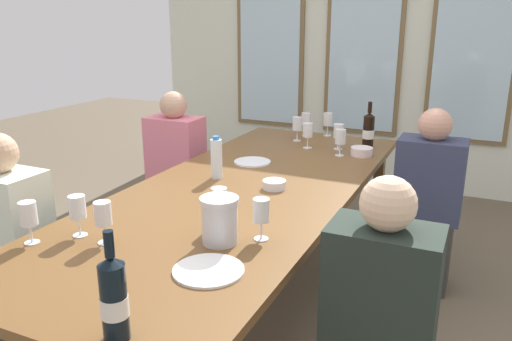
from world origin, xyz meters
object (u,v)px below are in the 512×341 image
Objects in this scene: seated_person_2 at (177,172)px; wine_glass_7 at (340,138)px; white_plate_1 at (208,270)px; seated_person_3 at (427,205)px; tasting_bowl_1 at (362,151)px; wine_glass_2 at (306,120)px; water_bottle at (216,158)px; wine_bottle_1 at (368,131)px; wine_glass_6 at (328,120)px; wine_glass_4 at (219,201)px; wine_glass_9 at (78,209)px; wine_glass_11 at (297,125)px; dining_table at (243,198)px; seated_person_0 at (12,252)px; seated_person_1 at (378,332)px; white_plate_0 at (252,162)px; tasting_bowl_0 at (274,185)px; metal_pitcher at (220,220)px; wine_glass_0 at (261,211)px; wine_glass_8 at (28,216)px; wine_glass_10 at (308,131)px; wine_glass_5 at (103,215)px; wine_glass_3 at (339,132)px; wine_bottle_0 at (114,298)px.

wine_glass_7 is at bearing 8.46° from seated_person_2.
white_plate_1 is 0.23× the size of seated_person_3.
wine_glass_2 is at bearing 143.04° from tasting_bowl_1.
white_plate_1 is 1.10m from water_bottle.
wine_bottle_1 is 1.33× the size of water_bottle.
seated_person_3 is at bearing -37.88° from wine_glass_6.
wine_glass_2 is at bearing 97.60° from wine_glass_4.
seated_person_3 is (0.45, -0.18, -0.24)m from tasting_bowl_1.
wine_glass_9 and wine_glass_11 have the same top height.
wine_glass_11 is (-0.40, 2.00, 0.11)m from white_plate_1.
seated_person_3 reaches higher than wine_glass_6.
seated_person_0 is at bearing -138.73° from dining_table.
seated_person_1 is at bearing -38.06° from dining_table.
wine_glass_11 is at bearing 68.08° from seated_person_0.
white_plate_0 is 1.30× the size of wine_glass_7.
tasting_bowl_0 is 0.71× the size of wine_glass_4.
seated_person_3 is at bearing -30.33° from wine_glass_2.
seated_person_0 reaches higher than metal_pitcher.
water_bottle is at bearing -149.24° from seated_person_3.
wine_bottle_1 is (0.19, 1.76, 0.03)m from metal_pitcher.
water_bottle is at bearing 117.22° from white_plate_1.
wine_glass_0 and wine_glass_9 have the same top height.
white_plate_1 is 1.47× the size of wine_glass_6.
wine_glass_11 is at bearing 103.97° from tasting_bowl_0.
wine_glass_2 and wine_glass_7 have the same top height.
white_plate_0 is at bearing -102.48° from wine_glass_6.
wine_glass_8 reaches higher than white_plate_1.
wine_glass_0 is 1.00× the size of wine_glass_8.
wine_bottle_1 is at bearing 49.20° from white_plate_0.
wine_glass_10 is at bearing -155.94° from wine_bottle_1.
seated_person_2 reaches higher than wine_glass_5.
wine_glass_9 is 2.00m from seated_person_3.
wine_bottle_1 reaches higher than wine_glass_6.
tasting_bowl_0 is 0.57m from wine_glass_4.
wine_glass_8 is at bearing -153.21° from wine_glass_0.
white_plate_1 is at bearing -81.85° from wine_glass_10.
wine_glass_3 is (-0.18, 0.10, 0.09)m from tasting_bowl_1.
wine_glass_11 is (-0.14, 0.17, -0.00)m from wine_glass_10.
wine_glass_8 is (-0.62, -1.02, 0.09)m from tasting_bowl_0.
seated_person_1 reaches higher than wine_glass_9.
white_plate_0 is at bearing 132.07° from seated_person_1.
wine_glass_6 is at bearing 80.05° from wine_glass_9.
water_bottle is (-0.42, 0.74, 0.02)m from metal_pitcher.
wine_glass_3 is 0.21m from wine_glass_10.
metal_pitcher is 1.09× the size of wine_glass_8.
wine_glass_6 is (0.24, 2.21, -0.00)m from wine_glass_5.
seated_person_2 reaches higher than wine_glass_2.
wine_glass_0 and wine_glass_3 have the same top height.
wine_glass_6 is at bearing 77.68° from wine_glass_8.
wine_bottle_0 is at bearing -81.56° from wine_glass_11.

